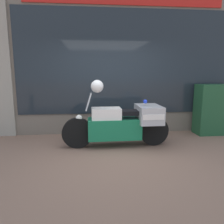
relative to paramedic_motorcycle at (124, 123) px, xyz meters
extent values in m
plane|color=#7A5B4C|center=(-0.26, -0.69, -0.54)|extent=(60.00, 60.00, 0.00)
cube|color=#6B6056|center=(-0.26, 1.31, 1.30)|extent=(6.76, 0.40, 3.68)
cube|color=#1E262D|center=(0.18, 1.10, 1.35)|extent=(5.59, 0.02, 2.68)
cube|color=slate|center=(0.14, 1.32, -0.26)|extent=(5.37, 0.30, 0.55)
cube|color=silver|center=(0.14, 1.46, 0.60)|extent=(5.37, 0.02, 1.21)
cube|color=beige|center=(0.14, 1.32, 1.19)|extent=(5.37, 0.30, 0.02)
cube|color=#C68E19|center=(-1.55, 1.32, 1.23)|extent=(0.18, 0.04, 0.06)
cube|color=#B7B2A8|center=(0.14, 1.32, 1.23)|extent=(0.18, 0.04, 0.06)
cube|color=navy|center=(1.84, 1.32, 1.23)|extent=(0.18, 0.04, 0.06)
cube|color=white|center=(-1.12, 1.26, 0.15)|extent=(0.19, 0.04, 0.27)
cube|color=#2866B7|center=(1.41, 1.26, 0.15)|extent=(0.19, 0.03, 0.27)
cylinder|color=black|center=(-1.03, -0.01, -0.20)|extent=(0.67, 0.15, 0.66)
cylinder|color=black|center=(0.68, 0.01, -0.20)|extent=(0.67, 0.15, 0.66)
cube|color=#19754C|center=(-0.22, 0.00, -0.13)|extent=(1.17, 0.47, 0.45)
cube|color=white|center=(-0.40, -0.01, 0.20)|extent=(0.64, 0.41, 0.27)
cube|color=black|center=(0.05, 0.00, 0.22)|extent=(0.68, 0.35, 0.10)
cube|color=#B7B7BC|center=(0.55, 0.01, 0.18)|extent=(0.52, 0.77, 0.38)
cube|color=white|center=(0.55, 0.01, 0.18)|extent=(0.47, 0.78, 0.11)
cube|color=#B2BCC6|center=(-0.77, -0.01, 0.48)|extent=(0.15, 0.32, 0.37)
sphere|color=white|center=(-0.99, -0.01, 0.13)|extent=(0.14, 0.14, 0.14)
sphere|color=blue|center=(0.47, 0.01, 0.46)|extent=(0.09, 0.09, 0.09)
cube|color=#1E4C2D|center=(2.53, 0.76, 0.13)|extent=(0.94, 0.49, 1.33)
sphere|color=white|center=(-0.58, -0.01, 0.80)|extent=(0.27, 0.27, 0.27)
camera|label=1|loc=(-0.73, -4.67, 1.09)|focal=35.00mm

